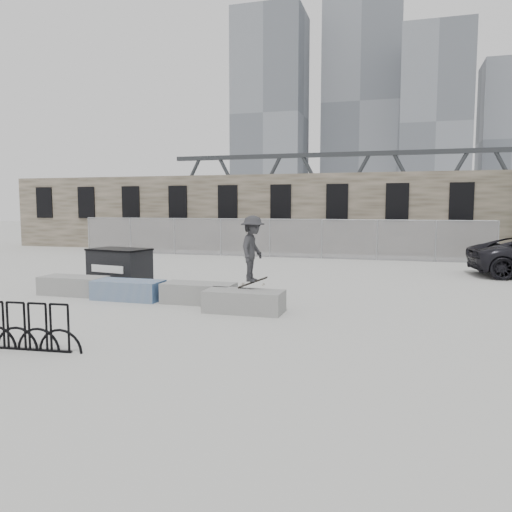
{
  "coord_description": "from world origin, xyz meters",
  "views": [
    {
      "loc": [
        6.58,
        -12.88,
        2.7
      ],
      "look_at": [
        2.74,
        0.42,
        1.3
      ],
      "focal_mm": 35.0,
      "sensor_mm": 36.0,
      "label": 1
    }
  ],
  "objects": [
    {
      "name": "dumpster",
      "position": [
        -2.36,
        1.69,
        0.65
      ],
      "size": [
        2.13,
        1.52,
        1.28
      ],
      "rotation": [
        0.0,
        0.0,
        -0.18
      ],
      "color": "black",
      "rests_on": "ground"
    },
    {
      "name": "skyline_towers",
      "position": [
        -1.01,
        93.81,
        20.79
      ],
      "size": [
        58.0,
        28.0,
        48.0
      ],
      "color": "slate",
      "rests_on": "ground"
    },
    {
      "name": "chainlink_fence",
      "position": [
        -0.0,
        12.5,
        1.04
      ],
      "size": [
        22.06,
        0.06,
        2.02
      ],
      "color": "gray",
      "rests_on": "ground"
    },
    {
      "name": "skateboarder",
      "position": [
        2.94,
        -0.58,
        1.59
      ],
      "size": [
        0.78,
        1.13,
        1.89
      ],
      "rotation": [
        0.0,
        0.0,
        1.53
      ],
      "color": "#2B2B2E",
      "rests_on": "ground"
    },
    {
      "name": "planter_center_left",
      "position": [
        -0.9,
        -0.25,
        0.3
      ],
      "size": [
        2.0,
        0.9,
        0.56
      ],
      "color": "#2D5288",
      "rests_on": "ground"
    },
    {
      "name": "ground",
      "position": [
        0.0,
        0.0,
        0.0
      ],
      "size": [
        120.0,
        120.0,
        0.0
      ],
      "primitive_type": "plane",
      "color": "#A3A39F",
      "rests_on": "ground"
    },
    {
      "name": "stone_wall",
      "position": [
        0.0,
        16.24,
        2.26
      ],
      "size": [
        36.0,
        2.58,
        4.5
      ],
      "color": "brown",
      "rests_on": "ground"
    },
    {
      "name": "planter_center_right",
      "position": [
        1.25,
        -0.17,
        0.3
      ],
      "size": [
        2.0,
        0.9,
        0.56
      ],
      "color": "gray",
      "rests_on": "ground"
    },
    {
      "name": "planter_far_left",
      "position": [
        -2.93,
        -0.0,
        0.3
      ],
      "size": [
        2.0,
        0.9,
        0.56
      ],
      "color": "gray",
      "rests_on": "ground"
    },
    {
      "name": "planter_offset",
      "position": [
        2.83,
        -0.97,
        0.3
      ],
      "size": [
        2.0,
        0.9,
        0.56
      ],
      "color": "gray",
      "rests_on": "ground"
    },
    {
      "name": "truss_bridge",
      "position": [
        10.0,
        55.0,
        4.13
      ],
      "size": [
        70.0,
        3.0,
        9.8
      ],
      "color": "#2D3033",
      "rests_on": "ground"
    }
  ]
}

